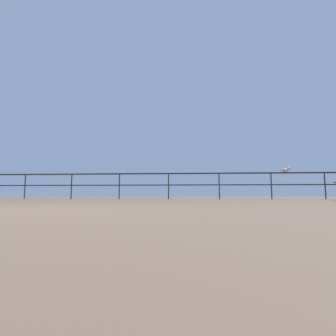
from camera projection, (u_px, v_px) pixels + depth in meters
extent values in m
plane|color=brown|center=(3.00, 212.00, 2.27)|extent=(60.00, 60.00, 0.00)
cube|color=#222928|center=(144.00, 174.00, 9.89)|extent=(25.48, 0.05, 0.05)
cube|color=#222928|center=(144.00, 185.00, 9.84)|extent=(25.48, 0.04, 0.04)
cylinder|color=#222928|center=(25.00, 187.00, 10.18)|extent=(0.04, 0.04, 1.00)
cylinder|color=#222928|center=(71.00, 187.00, 10.04)|extent=(0.04, 0.04, 1.00)
cylinder|color=#222928|center=(119.00, 186.00, 9.90)|extent=(0.04, 0.04, 1.00)
cylinder|color=#222928|center=(169.00, 186.00, 9.76)|extent=(0.04, 0.04, 1.00)
cylinder|color=#222928|center=(219.00, 186.00, 9.62)|extent=(0.04, 0.04, 1.00)
cylinder|color=#222928|center=(271.00, 186.00, 9.48)|extent=(0.04, 0.04, 1.00)
cylinder|color=#222928|center=(325.00, 186.00, 9.34)|extent=(0.04, 0.04, 1.00)
ellipsoid|color=silver|center=(285.00, 170.00, 9.51)|extent=(0.31, 0.28, 0.15)
ellipsoid|color=gray|center=(285.00, 170.00, 9.51)|extent=(0.27, 0.23, 0.05)
sphere|color=silver|center=(289.00, 168.00, 9.45)|extent=(0.12, 0.12, 0.12)
cone|color=yellow|center=(291.00, 168.00, 9.40)|extent=(0.07, 0.07, 0.05)
cube|color=gray|center=(281.00, 170.00, 9.60)|extent=(0.11, 0.11, 0.02)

